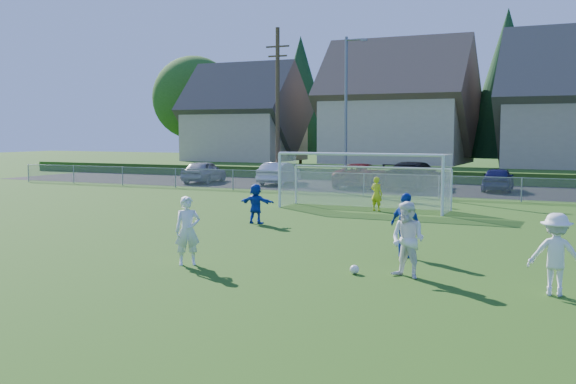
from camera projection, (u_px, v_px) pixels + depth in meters
name	position (u px, v px, depth m)	size (l,w,h in m)	color
ground	(140.00, 282.00, 15.21)	(160.00, 160.00, 0.00)	#193D0C
asphalt_lot	(425.00, 189.00, 40.08)	(60.00, 60.00, 0.00)	black
grass_embankment	(450.00, 175.00, 46.82)	(70.00, 6.00, 0.80)	#1E420F
soccer_ball	(354.00, 269.00, 16.08)	(0.22, 0.22, 0.22)	white
player_white_a	(188.00, 231.00, 17.12)	(0.64, 0.42, 1.76)	white
player_white_b	(408.00, 240.00, 15.60)	(0.87, 0.68, 1.78)	white
player_white_c	(556.00, 254.00, 13.93)	(1.11, 0.64, 1.73)	white
player_blue_a	(406.00, 225.00, 18.22)	(1.02, 0.43, 1.75)	#1237AB
player_blue_b	(256.00, 204.00, 24.92)	(1.37, 0.44, 1.48)	#1237AB
goalkeeper	(377.00, 194.00, 28.86)	(0.54, 0.35, 1.47)	yellow
car_a	(204.00, 172.00, 44.98)	(1.73, 4.31, 1.47)	gray
car_b	(279.00, 173.00, 43.65)	(1.50, 4.29, 1.41)	silver
car_c	(361.00, 175.00, 41.28)	(2.42, 5.24, 1.46)	#5E0A0F
car_d	(415.00, 175.00, 39.88)	(2.29, 5.64, 1.64)	black
car_e	(498.00, 179.00, 38.47)	(1.63, 4.06, 1.38)	#121542
soccer_goal	(365.00, 172.00, 29.58)	(7.42, 1.90, 2.50)	white
chainlink_fence	(400.00, 185.00, 35.05)	(52.06, 0.06, 1.20)	gray
streetlight	(347.00, 107.00, 40.14)	(1.38, 0.18, 9.00)	slate
utility_pole	(278.00, 104.00, 43.13)	(1.60, 0.26, 10.00)	#473321
houses_row	(497.00, 81.00, 52.13)	(53.90, 11.45, 13.27)	tan
tree_row	(496.00, 91.00, 58.23)	(65.98, 12.36, 13.80)	#382616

